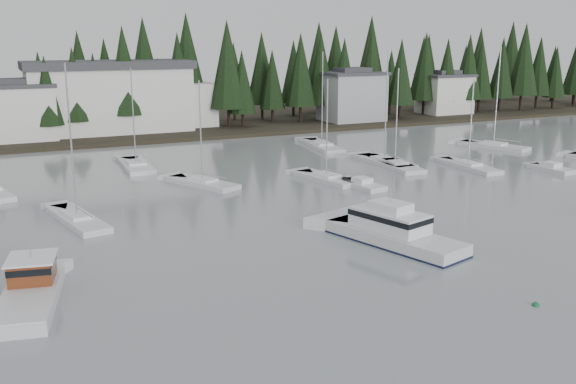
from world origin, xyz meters
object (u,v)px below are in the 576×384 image
object	(u,v)px
sailboat_5	(136,167)
sailboat_0	(202,185)
harbor_inn	(123,97)
sailboat_9	(326,180)
sailboat_3	(493,147)
sailboat_7	(322,147)
sailboat_4	(77,221)
runabout_2	(551,170)
sailboat_8	(384,163)
cabin_cruiser_center	(393,234)
house_west	(21,111)
house_east_b	(445,93)
house_east_a	(352,95)
lobster_boat_brown	(29,294)
sailboat_12	(395,166)
runabout_1	(362,186)
sailboat_10	(468,168)

from	to	relation	value
sailboat_5	sailboat_0	bearing A→B (deg)	-158.35
harbor_inn	sailboat_9	world-z (taller)	harbor_inn
sailboat_3	sailboat_7	size ratio (longest dim) A/B	1.06
sailboat_4	sailboat_7	xyz separation A→B (m)	(35.71, 24.00, -0.02)
sailboat_7	runabout_2	xyz separation A→B (m)	(16.24, -25.42, 0.07)
sailboat_8	cabin_cruiser_center	bearing A→B (deg)	145.19
cabin_cruiser_center	sailboat_7	size ratio (longest dim) A/B	0.86
house_west	house_east_b	xyz separation A→B (m)	(76.00, 1.00, -0.25)
house_east_a	lobster_boat_brown	distance (m)	83.46
sailboat_12	house_east_b	bearing A→B (deg)	-37.84
house_east_b	sailboat_5	size ratio (longest dim) A/B	0.79
sailboat_0	cabin_cruiser_center	bearing A→B (deg)	171.30
cabin_cruiser_center	harbor_inn	bearing A→B (deg)	-10.17
house_east_a	sailboat_4	world-z (taller)	sailboat_4
sailboat_8	runabout_1	size ratio (longest dim) A/B	2.41
house_west	sailboat_7	bearing A→B (deg)	-29.99
house_west	house_east_a	bearing A→B (deg)	-1.06
sailboat_8	lobster_boat_brown	bearing A→B (deg)	119.82
house_east_b	sailboat_9	world-z (taller)	sailboat_9
runabout_1	sailboat_3	bearing A→B (deg)	-72.26
sailboat_7	sailboat_4	bearing A→B (deg)	132.26
sailboat_4	sailboat_7	distance (m)	43.03
sailboat_0	runabout_1	size ratio (longest dim) A/B	1.95
cabin_cruiser_center	lobster_boat_brown	bearing A→B (deg)	74.23
sailboat_7	runabout_2	distance (m)	30.16
runabout_2	house_east_b	bearing A→B (deg)	-28.27
harbor_inn	sailboat_7	bearing A→B (deg)	-48.23
sailboat_0	sailboat_3	size ratio (longest dim) A/B	0.78
sailboat_4	sailboat_5	world-z (taller)	sailboat_4
sailboat_7	sailboat_10	world-z (taller)	sailboat_7
harbor_inn	sailboat_4	distance (m)	50.98
harbor_inn	sailboat_4	bearing A→B (deg)	-105.52
harbor_inn	sailboat_12	size ratio (longest dim) A/B	2.46
house_east_b	harbor_inn	size ratio (longest dim) A/B	0.32
sailboat_3	house_west	bearing A→B (deg)	42.41
house_east_a	sailboat_7	size ratio (longest dim) A/B	0.78
house_east_b	sailboat_4	bearing A→B (deg)	-148.05
house_east_a	sailboat_0	size ratio (longest dim) A/B	0.94
sailboat_8	sailboat_10	distance (m)	9.81
sailboat_0	sailboat_12	size ratio (longest dim) A/B	0.94
house_west	house_east_b	bearing A→B (deg)	0.75
house_east_a	runabout_2	world-z (taller)	house_east_a
sailboat_8	sailboat_10	xyz separation A→B (m)	(7.43, -6.40, -0.02)
sailboat_4	sailboat_3	bearing A→B (deg)	-87.93
house_east_b	sailboat_12	distance (m)	53.62
sailboat_4	sailboat_12	world-z (taller)	sailboat_4
house_east_b	cabin_cruiser_center	distance (m)	82.60
house_east_a	sailboat_4	distance (m)	68.98
sailboat_0	sailboat_7	distance (m)	27.02
house_east_b	harbor_inn	distance (m)	61.02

